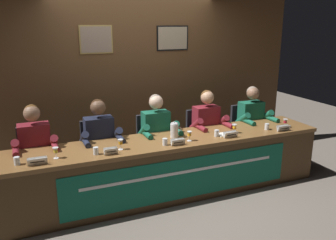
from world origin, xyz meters
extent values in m
plane|color=#70665B|center=(0.00, 0.00, 0.00)|extent=(12.00, 12.00, 0.00)
cube|color=brown|center=(0.00, 1.29, 1.30)|extent=(5.38, 0.12, 2.60)
cube|color=tan|center=(-0.59, 1.22, 1.92)|extent=(0.47, 0.02, 0.40)
cube|color=gray|center=(-0.59, 1.21, 1.92)|extent=(0.43, 0.01, 0.36)
cube|color=black|center=(0.59, 1.22, 1.92)|extent=(0.52, 0.02, 0.38)
cube|color=tan|center=(0.59, 1.21, 1.92)|extent=(0.48, 0.01, 0.34)
cube|color=brown|center=(0.00, 0.00, 0.72)|extent=(4.18, 0.72, 0.05)
cube|color=#4C341B|center=(0.00, -0.34, 0.35)|extent=(4.12, 0.04, 0.69)
cube|color=#4C341B|center=(2.04, 0.00, 0.35)|extent=(0.08, 0.64, 0.69)
cube|color=#14664C|center=(0.06, -0.36, 0.35)|extent=(2.93, 0.01, 0.52)
cube|color=white|center=(0.06, -0.37, 0.44)|extent=(2.49, 0.00, 0.04)
cylinder|color=black|center=(-1.55, 0.46, 0.01)|extent=(0.44, 0.44, 0.02)
cylinder|color=black|center=(-1.55, 0.46, 0.23)|extent=(0.05, 0.05, 0.42)
cube|color=#232328|center=(-1.55, 0.46, 0.46)|extent=(0.44, 0.44, 0.03)
cube|color=#232328|center=(-1.55, 0.66, 0.69)|extent=(0.40, 0.05, 0.44)
cylinder|color=black|center=(-1.65, 0.11, 0.24)|extent=(0.10, 0.10, 0.47)
cylinder|color=black|center=(-1.45, 0.11, 0.24)|extent=(0.10, 0.10, 0.47)
cylinder|color=black|center=(-1.65, 0.26, 0.52)|extent=(0.13, 0.34, 0.13)
cylinder|color=black|center=(-1.45, 0.26, 0.52)|extent=(0.13, 0.34, 0.13)
cube|color=maroon|center=(-1.55, 0.43, 0.76)|extent=(0.36, 0.20, 0.48)
sphere|color=#8E664C|center=(-1.55, 0.41, 1.14)|extent=(0.19, 0.19, 0.19)
sphere|color=#593819|center=(-1.55, 0.43, 1.15)|extent=(0.17, 0.17, 0.17)
cylinder|color=maroon|center=(-1.76, 0.33, 0.78)|extent=(0.09, 0.30, 0.25)
cylinder|color=maroon|center=(-1.34, 0.33, 0.78)|extent=(0.09, 0.30, 0.25)
cylinder|color=maroon|center=(-1.76, 0.17, 0.77)|extent=(0.07, 0.24, 0.07)
cylinder|color=maroon|center=(-1.34, 0.17, 0.77)|extent=(0.07, 0.24, 0.07)
cube|color=white|center=(-1.56, -0.26, 0.78)|extent=(0.20, 0.03, 0.08)
cube|color=white|center=(-1.56, -0.23, 0.78)|extent=(0.20, 0.03, 0.08)
cube|color=black|center=(-1.56, -0.26, 0.78)|extent=(0.14, 0.01, 0.01)
cylinder|color=white|center=(-1.36, -0.13, 0.74)|extent=(0.06, 0.06, 0.00)
cylinder|color=white|center=(-1.36, -0.13, 0.77)|extent=(0.01, 0.01, 0.05)
cone|color=white|center=(-1.36, -0.13, 0.83)|extent=(0.06, 0.06, 0.06)
cylinder|color=yellow|center=(-1.36, -0.13, 0.83)|extent=(0.04, 0.04, 0.04)
cylinder|color=silver|center=(-1.75, -0.16, 0.79)|extent=(0.06, 0.06, 0.08)
cylinder|color=silver|center=(-1.75, -0.16, 0.77)|extent=(0.05, 0.05, 0.05)
cylinder|color=black|center=(-0.78, 0.46, 0.01)|extent=(0.44, 0.44, 0.02)
cylinder|color=black|center=(-0.78, 0.46, 0.23)|extent=(0.05, 0.05, 0.42)
cube|color=#232328|center=(-0.78, 0.46, 0.46)|extent=(0.44, 0.44, 0.03)
cube|color=#232328|center=(-0.78, 0.66, 0.69)|extent=(0.40, 0.05, 0.44)
cylinder|color=black|center=(-0.88, 0.11, 0.24)|extent=(0.10, 0.10, 0.47)
cylinder|color=black|center=(-0.68, 0.11, 0.24)|extent=(0.10, 0.10, 0.47)
cylinder|color=black|center=(-0.88, 0.26, 0.52)|extent=(0.13, 0.34, 0.13)
cylinder|color=black|center=(-0.68, 0.26, 0.52)|extent=(0.13, 0.34, 0.13)
cube|color=#1E2338|center=(-0.78, 0.43, 0.76)|extent=(0.36, 0.20, 0.48)
sphere|color=brown|center=(-0.78, 0.41, 1.14)|extent=(0.19, 0.19, 0.19)
sphere|color=#331E0F|center=(-0.78, 0.43, 1.15)|extent=(0.17, 0.17, 0.17)
cylinder|color=#1E2338|center=(-0.99, 0.33, 0.78)|extent=(0.09, 0.30, 0.25)
cylinder|color=#1E2338|center=(-0.57, 0.33, 0.78)|extent=(0.09, 0.30, 0.25)
cylinder|color=#1E2338|center=(-0.99, 0.17, 0.77)|extent=(0.07, 0.24, 0.07)
cylinder|color=#1E2338|center=(-0.57, 0.17, 0.77)|extent=(0.07, 0.24, 0.07)
cube|color=white|center=(-0.79, -0.26, 0.78)|extent=(0.15, 0.03, 0.08)
cube|color=white|center=(-0.79, -0.22, 0.78)|extent=(0.15, 0.03, 0.08)
cube|color=black|center=(-0.79, -0.26, 0.78)|extent=(0.11, 0.01, 0.01)
cylinder|color=white|center=(-0.65, -0.14, 0.74)|extent=(0.06, 0.06, 0.00)
cylinder|color=white|center=(-0.65, -0.14, 0.77)|extent=(0.01, 0.01, 0.05)
cone|color=white|center=(-0.65, -0.14, 0.83)|extent=(0.06, 0.06, 0.06)
cylinder|color=orange|center=(-0.65, -0.14, 0.83)|extent=(0.04, 0.04, 0.04)
cylinder|color=silver|center=(-0.94, -0.18, 0.79)|extent=(0.06, 0.06, 0.08)
cylinder|color=silver|center=(-0.94, -0.18, 0.77)|extent=(0.05, 0.05, 0.05)
cylinder|color=black|center=(0.00, 0.46, 0.01)|extent=(0.44, 0.44, 0.02)
cylinder|color=black|center=(0.00, 0.46, 0.23)|extent=(0.05, 0.05, 0.42)
cube|color=#232328|center=(0.00, 0.46, 0.46)|extent=(0.44, 0.44, 0.03)
cube|color=#232328|center=(0.00, 0.66, 0.69)|extent=(0.40, 0.05, 0.44)
cylinder|color=black|center=(-0.10, 0.11, 0.24)|extent=(0.10, 0.10, 0.47)
cylinder|color=black|center=(0.10, 0.11, 0.24)|extent=(0.10, 0.10, 0.47)
cylinder|color=black|center=(-0.10, 0.26, 0.52)|extent=(0.13, 0.34, 0.13)
cylinder|color=black|center=(0.10, 0.26, 0.52)|extent=(0.13, 0.34, 0.13)
cube|color=#196047|center=(0.00, 0.43, 0.76)|extent=(0.36, 0.20, 0.48)
sphere|color=beige|center=(0.00, 0.41, 1.14)|extent=(0.19, 0.19, 0.19)
sphere|color=gray|center=(0.00, 0.43, 1.15)|extent=(0.17, 0.17, 0.17)
cylinder|color=#196047|center=(-0.21, 0.33, 0.78)|extent=(0.09, 0.30, 0.25)
cylinder|color=#196047|center=(0.21, 0.33, 0.78)|extent=(0.09, 0.30, 0.25)
cylinder|color=#196047|center=(-0.21, 0.17, 0.77)|extent=(0.07, 0.24, 0.07)
cylinder|color=#196047|center=(0.21, 0.17, 0.77)|extent=(0.07, 0.24, 0.07)
cube|color=white|center=(0.02, -0.27, 0.78)|extent=(0.17, 0.03, 0.08)
cube|color=white|center=(0.02, -0.23, 0.78)|extent=(0.17, 0.03, 0.08)
cube|color=black|center=(0.02, -0.27, 0.78)|extent=(0.12, 0.01, 0.01)
cylinder|color=white|center=(0.22, -0.16, 0.74)|extent=(0.06, 0.06, 0.00)
cylinder|color=white|center=(0.22, -0.16, 0.77)|extent=(0.01, 0.01, 0.05)
cone|color=white|center=(0.22, -0.16, 0.83)|extent=(0.06, 0.06, 0.06)
cylinder|color=orange|center=(0.22, -0.16, 0.83)|extent=(0.04, 0.04, 0.04)
cylinder|color=silver|center=(-0.12, -0.19, 0.79)|extent=(0.06, 0.06, 0.08)
cylinder|color=silver|center=(-0.12, -0.19, 0.77)|extent=(0.05, 0.05, 0.05)
cylinder|color=black|center=(0.78, 0.46, 0.01)|extent=(0.44, 0.44, 0.02)
cylinder|color=black|center=(0.78, 0.46, 0.23)|extent=(0.05, 0.05, 0.42)
cube|color=#232328|center=(0.78, 0.46, 0.46)|extent=(0.44, 0.44, 0.03)
cube|color=#232328|center=(0.78, 0.66, 0.69)|extent=(0.40, 0.05, 0.44)
cylinder|color=black|center=(0.68, 0.11, 0.24)|extent=(0.10, 0.10, 0.47)
cylinder|color=black|center=(0.88, 0.11, 0.24)|extent=(0.10, 0.10, 0.47)
cylinder|color=black|center=(0.68, 0.26, 0.52)|extent=(0.13, 0.34, 0.13)
cylinder|color=black|center=(0.88, 0.26, 0.52)|extent=(0.13, 0.34, 0.13)
cube|color=maroon|center=(0.78, 0.43, 0.76)|extent=(0.36, 0.20, 0.48)
sphere|color=tan|center=(0.78, 0.41, 1.14)|extent=(0.19, 0.19, 0.19)
sphere|color=#593819|center=(0.78, 0.43, 1.15)|extent=(0.17, 0.17, 0.17)
cylinder|color=maroon|center=(0.57, 0.33, 0.78)|extent=(0.09, 0.30, 0.25)
cylinder|color=maroon|center=(0.99, 0.33, 0.78)|extent=(0.09, 0.30, 0.25)
cylinder|color=maroon|center=(0.57, 0.17, 0.77)|extent=(0.07, 0.24, 0.07)
cylinder|color=maroon|center=(0.99, 0.17, 0.77)|extent=(0.07, 0.24, 0.07)
cube|color=white|center=(0.76, -0.26, 0.78)|extent=(0.19, 0.03, 0.08)
cube|color=white|center=(0.76, -0.23, 0.78)|extent=(0.19, 0.03, 0.08)
cube|color=black|center=(0.76, -0.27, 0.78)|extent=(0.13, 0.01, 0.01)
cylinder|color=white|center=(0.90, -0.11, 0.74)|extent=(0.06, 0.06, 0.00)
cylinder|color=white|center=(0.90, -0.11, 0.77)|extent=(0.01, 0.01, 0.05)
cone|color=white|center=(0.90, -0.11, 0.83)|extent=(0.06, 0.06, 0.06)
cylinder|color=orange|center=(0.90, -0.11, 0.83)|extent=(0.04, 0.04, 0.04)
cylinder|color=silver|center=(0.62, -0.14, 0.79)|extent=(0.06, 0.06, 0.08)
cylinder|color=silver|center=(0.62, -0.14, 0.77)|extent=(0.05, 0.05, 0.05)
cylinder|color=black|center=(1.55, 0.46, 0.01)|extent=(0.44, 0.44, 0.02)
cylinder|color=black|center=(1.55, 0.46, 0.23)|extent=(0.05, 0.05, 0.42)
cube|color=#232328|center=(1.55, 0.46, 0.46)|extent=(0.44, 0.44, 0.03)
cube|color=#232328|center=(1.55, 0.66, 0.69)|extent=(0.40, 0.05, 0.44)
cylinder|color=black|center=(1.45, 0.11, 0.24)|extent=(0.10, 0.10, 0.47)
cylinder|color=black|center=(1.65, 0.11, 0.24)|extent=(0.10, 0.10, 0.47)
cylinder|color=black|center=(1.45, 0.26, 0.52)|extent=(0.13, 0.34, 0.13)
cylinder|color=black|center=(1.65, 0.26, 0.52)|extent=(0.13, 0.34, 0.13)
cube|color=#196047|center=(1.55, 0.43, 0.76)|extent=(0.36, 0.20, 0.48)
sphere|color=#8E664C|center=(1.55, 0.41, 1.14)|extent=(0.19, 0.19, 0.19)
sphere|color=gray|center=(1.55, 0.43, 1.15)|extent=(0.17, 0.17, 0.17)
cylinder|color=#196047|center=(1.34, 0.33, 0.78)|extent=(0.09, 0.30, 0.25)
cylinder|color=#196047|center=(1.76, 0.33, 0.78)|extent=(0.09, 0.30, 0.25)
cylinder|color=#196047|center=(1.34, 0.17, 0.77)|extent=(0.07, 0.24, 0.07)
cylinder|color=#196047|center=(1.76, 0.17, 0.77)|extent=(0.07, 0.24, 0.07)
cube|color=white|center=(1.57, -0.30, 0.78)|extent=(0.20, 0.03, 0.08)
cube|color=white|center=(1.57, -0.26, 0.78)|extent=(0.20, 0.03, 0.08)
cube|color=black|center=(1.57, -0.30, 0.78)|extent=(0.14, 0.01, 0.01)
cylinder|color=white|center=(1.70, -0.17, 0.74)|extent=(0.06, 0.06, 0.00)
cylinder|color=white|center=(1.70, -0.17, 0.77)|extent=(0.01, 0.01, 0.05)
cone|color=white|center=(1.70, -0.17, 0.83)|extent=(0.06, 0.06, 0.06)
cylinder|color=#B21E2D|center=(1.70, -0.17, 0.83)|extent=(0.04, 0.04, 0.04)
cylinder|color=silver|center=(1.40, -0.15, 0.79)|extent=(0.06, 0.06, 0.08)
cylinder|color=silver|center=(1.40, -0.15, 0.77)|extent=(0.05, 0.05, 0.05)
cylinder|color=silver|center=(0.10, 0.03, 0.83)|extent=(0.10, 0.10, 0.18)
cylinder|color=silver|center=(0.10, 0.03, 0.93)|extent=(0.09, 0.09, 0.01)
sphere|color=silver|center=(0.10, 0.03, 0.94)|extent=(0.02, 0.02, 0.02)
torus|color=silver|center=(0.17, 0.03, 0.84)|extent=(0.07, 0.01, 0.07)
cube|color=white|center=(0.76, -0.12, 0.75)|extent=(0.21, 0.15, 0.01)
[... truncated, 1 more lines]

